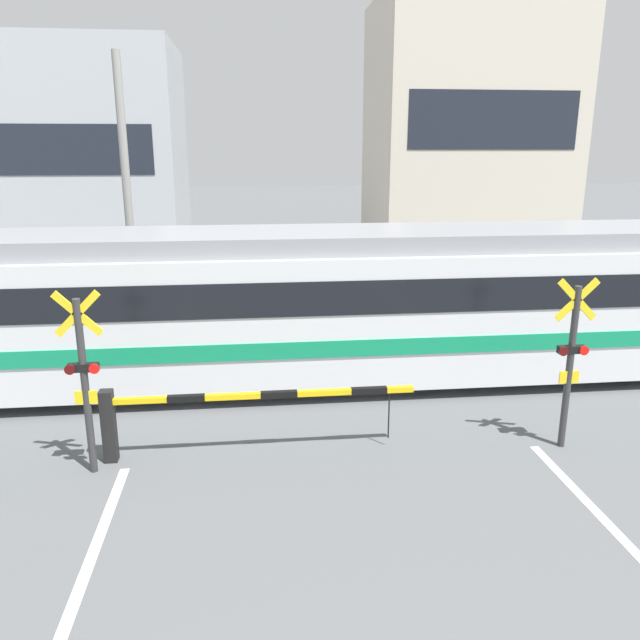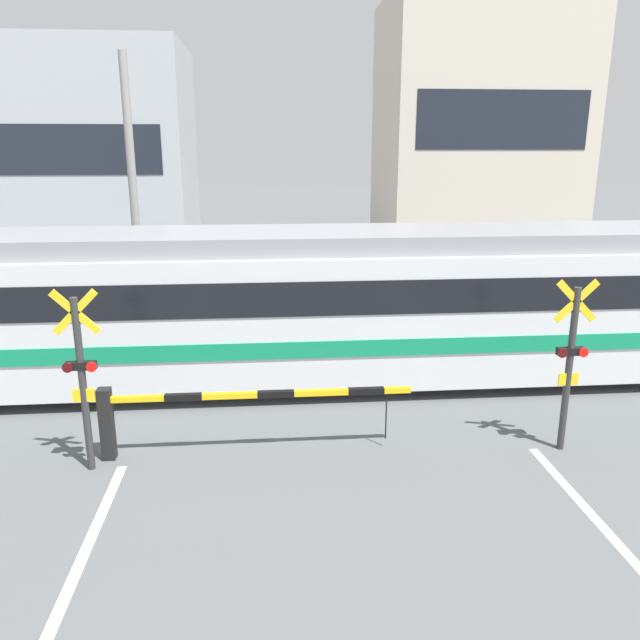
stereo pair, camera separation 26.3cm
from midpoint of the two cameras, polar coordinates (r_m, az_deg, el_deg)
rail_track_near at (r=12.46m, az=-0.74°, el=-6.60°), size 50.00×0.10×0.08m
rail_track_far at (r=13.80m, az=-1.34°, el=-4.37°), size 50.00×0.10×0.08m
commuter_train at (r=12.69m, az=1.42°, el=1.65°), size 18.53×2.66×3.15m
crossing_barrier_near at (r=10.00m, az=-11.82°, el=-7.96°), size 4.89×0.20×1.17m
crossing_barrier_far at (r=15.63m, az=5.89°, el=0.90°), size 4.89×0.20×1.17m
crossing_signal_left at (r=9.73m, az=-21.50°, el=-4.74°), size 0.68×0.15×2.81m
crossing_signal_right at (r=10.56m, az=21.29°, el=-3.16°), size 0.68×0.15×2.81m
pedestrian at (r=18.20m, az=2.04°, el=3.54°), size 0.38×0.22×1.67m
building_left_of_street at (r=26.54m, az=-21.55°, el=13.39°), size 7.84×5.81×8.45m
building_right_of_street at (r=27.15m, az=12.95°, el=16.06°), size 7.55×5.81×10.32m
utility_pole_streetside at (r=17.63m, az=-17.64°, el=10.96°), size 0.22×0.22×7.09m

